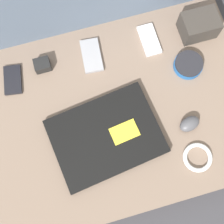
% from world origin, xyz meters
% --- Properties ---
extents(ground_plane, '(8.00, 8.00, 0.00)m').
position_xyz_m(ground_plane, '(0.00, 0.00, 0.00)').
color(ground_plane, '#38383D').
extents(couch_seat, '(0.99, 0.68, 0.12)m').
position_xyz_m(couch_seat, '(0.00, 0.00, 0.06)').
color(couch_seat, '#7A6656').
rests_on(couch_seat, ground_plane).
extents(laptop, '(0.38, 0.30, 0.03)m').
position_xyz_m(laptop, '(-0.04, -0.07, 0.14)').
color(laptop, black).
rests_on(laptop, couch_seat).
extents(computer_mouse, '(0.08, 0.06, 0.04)m').
position_xyz_m(computer_mouse, '(0.24, -0.11, 0.14)').
color(computer_mouse, '#4C4C51').
rests_on(computer_mouse, couch_seat).
extents(speaker_puck, '(0.10, 0.10, 0.03)m').
position_xyz_m(speaker_puck, '(0.31, 0.09, 0.14)').
color(speaker_puck, '#1E569E').
rests_on(speaker_puck, couch_seat).
extents(phone_silver, '(0.07, 0.11, 0.01)m').
position_xyz_m(phone_silver, '(-0.30, 0.21, 0.13)').
color(phone_silver, black).
rests_on(phone_silver, couch_seat).
extents(phone_black, '(0.08, 0.13, 0.01)m').
position_xyz_m(phone_black, '(-0.01, 0.22, 0.13)').
color(phone_black, '#99999E').
rests_on(phone_black, couch_seat).
extents(phone_small, '(0.06, 0.12, 0.01)m').
position_xyz_m(phone_small, '(0.20, 0.23, 0.13)').
color(phone_small, silver).
rests_on(phone_small, couch_seat).
extents(camera_pouch, '(0.13, 0.09, 0.08)m').
position_xyz_m(camera_pouch, '(0.38, 0.22, 0.16)').
color(camera_pouch, '#38332D').
rests_on(camera_pouch, couch_seat).
extents(charger_brick, '(0.05, 0.05, 0.04)m').
position_xyz_m(charger_brick, '(-0.19, 0.23, 0.14)').
color(charger_brick, black).
rests_on(charger_brick, couch_seat).
extents(cable_coil, '(0.10, 0.10, 0.01)m').
position_xyz_m(cable_coil, '(0.23, -0.22, 0.13)').
color(cable_coil, white).
rests_on(cable_coil, couch_seat).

